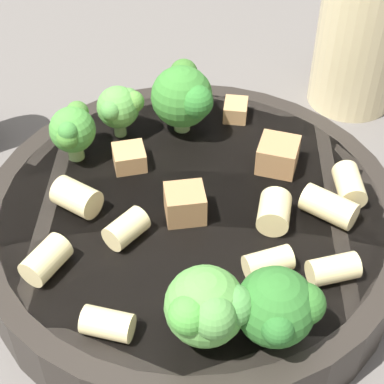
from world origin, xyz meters
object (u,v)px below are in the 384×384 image
Objects in this scene: rigatoni_0 at (349,185)px; rigatoni_6 at (126,229)px; rigatoni_4 at (101,321)px; rigatoni_8 at (274,212)px; rigatoni_2 at (77,197)px; rigatoni_1 at (268,262)px; broccoli_floret_4 at (207,308)px; rigatoni_5 at (333,269)px; chicken_chunk_3 at (278,155)px; rigatoni_7 at (46,260)px; chicken_chunk_0 at (129,158)px; broccoli_floret_0 at (120,107)px; broccoli_floret_1 at (185,95)px; pasta_bowl at (192,224)px; chicken_chunk_1 at (236,110)px; broccoli_floret_2 at (279,308)px; chicken_chunk_2 at (177,201)px; rigatoni_3 at (329,207)px; broccoli_floret_3 at (72,130)px; drinking_glass at (359,44)px.

rigatoni_6 is (0.08, -0.10, -0.00)m from rigatoni_0.
rigatoni_8 reaches higher than rigatoni_4.
rigatoni_2 is 1.05× the size of rigatoni_4.
broccoli_floret_4 is at bearing -12.78° from rigatoni_1.
rigatoni_5 is 0.09m from chicken_chunk_3.
chicken_chunk_0 is (-0.09, -0.00, -0.00)m from rigatoni_7.
broccoli_floret_0 is 0.15m from rigatoni_0.
broccoli_floret_1 is at bearing 174.17° from rigatoni_7.
broccoli_floret_0 is at bearing -171.69° from rigatoni_2.
pasta_bowl is at bearing -59.99° from rigatoni_0.
rigatoni_2 reaches higher than chicken_chunk_1.
broccoli_floret_2 reaches higher than chicken_chunk_3.
rigatoni_8 is at bearing 16.71° from chicken_chunk_3.
pasta_bowl is 13.39× the size of chicken_chunk_1.
pasta_bowl is 0.09m from broccoli_floret_0.
broccoli_floret_1 is at bearing -158.01° from chicken_chunk_2.
pasta_bowl is 10.45× the size of chicken_chunk_3.
rigatoni_3 is (-0.02, 0.07, 0.02)m from pasta_bowl.
chicken_chunk_0 is (-0.02, -0.05, 0.02)m from pasta_bowl.
chicken_chunk_3 is (-0.08, -0.02, 0.00)m from rigatoni_1.
broccoli_floret_1 is 0.13m from rigatoni_1.
broccoli_floret_1 is 0.10m from rigatoni_8.
rigatoni_4 is at bearing -2.25° from pasta_bowl.
broccoli_floret_1 is at bearing -125.18° from rigatoni_8.
broccoli_floret_1 is 1.96× the size of rigatoni_6.
rigatoni_8 is (-0.03, -0.01, 0.00)m from rigatoni_1.
broccoli_floret_4 reaches higher than broccoli_floret_3.
broccoli_floret_1 is at bearing -110.34° from rigatoni_3.
rigatoni_7 is 0.08m from chicken_chunk_2.
drinking_glass reaches higher than broccoli_floret_1.
rigatoni_2 is 0.06m from chicken_chunk_2.
rigatoni_4 reaches higher than chicken_chunk_0.
rigatoni_6 is 0.92× the size of rigatoni_7.
rigatoni_2 and chicken_chunk_3 have the same top height.
rigatoni_7 is (-0.00, -0.09, -0.02)m from broccoli_floret_4.
rigatoni_8 is at bearing 73.44° from broccoli_floret_0.
rigatoni_1 is 0.22m from drinking_glass.
rigatoni_1 is (0.07, 0.12, -0.01)m from broccoli_floret_0.
rigatoni_2 reaches higher than pasta_bowl.
rigatoni_5 is 0.21m from drinking_glass.
broccoli_floret_0 is at bearing -142.24° from chicken_chunk_0.
chicken_chunk_2 is (0.01, -0.05, 0.00)m from rigatoni_8.
rigatoni_2 is at bearing -116.12° from broccoli_floret_4.
drinking_glass reaches higher than chicken_chunk_2.
broccoli_floret_2 is 0.13m from rigatoni_2.
rigatoni_1 is at bearing 15.82° from chicken_chunk_3.
rigatoni_5 is (0.02, 0.09, 0.02)m from pasta_bowl.
rigatoni_3 is (-0.10, 0.03, -0.02)m from broccoli_floret_4.
broccoli_floret_0 is at bearing -110.68° from rigatoni_5.
broccoli_floret_2 is at bearing 48.76° from pasta_bowl.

